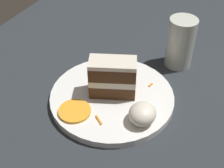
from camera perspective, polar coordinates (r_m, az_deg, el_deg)
ground_plane at (r=0.73m, az=0.02°, el=-5.93°), size 6.00×6.00×0.00m
dining_table at (r=0.72m, az=0.02°, el=-5.11°), size 1.35×0.95×0.03m
plate at (r=0.72m, az=-0.00°, el=-2.41°), size 0.28×0.28×0.02m
cake_slice at (r=0.69m, az=0.10°, el=1.23°), size 0.09×0.11×0.09m
cream_dollop at (r=0.64m, az=5.59°, el=-5.42°), size 0.06×0.06×0.04m
orange_garnish at (r=0.68m, az=-6.85°, el=-4.93°), size 0.07×0.07×0.01m
carrot_shreds_scatter at (r=0.74m, az=1.16°, el=0.39°), size 0.21×0.13×0.00m
drinking_glass at (r=0.82m, az=12.33°, el=6.85°), size 0.07×0.07×0.13m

